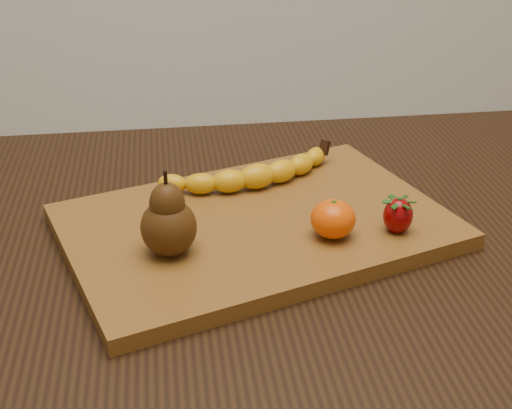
{
  "coord_description": "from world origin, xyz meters",
  "views": [
    {
      "loc": [
        -0.16,
        -0.76,
        1.2
      ],
      "look_at": [
        -0.05,
        -0.02,
        0.8
      ],
      "focal_mm": 50.0,
      "sensor_mm": 36.0,
      "label": 1
    }
  ],
  "objects": [
    {
      "name": "table",
      "position": [
        0.0,
        0.0,
        0.66
      ],
      "size": [
        1.0,
        0.7,
        0.76
      ],
      "color": "black",
      "rests_on": "ground"
    },
    {
      "name": "cutting_board",
      "position": [
        -0.05,
        -0.02,
        0.77
      ],
      "size": [
        0.52,
        0.42,
        0.02
      ],
      "primitive_type": "cube",
      "rotation": [
        0.0,
        0.0,
        0.31
      ],
      "color": "brown",
      "rests_on": "table"
    },
    {
      "name": "banana",
      "position": [
        -0.04,
        0.07,
        0.8
      ],
      "size": [
        0.22,
        0.11,
        0.03
      ],
      "primitive_type": null,
      "rotation": [
        0.0,
        0.0,
        0.28
      ],
      "color": "#F1AF0B",
      "rests_on": "cutting_board"
    },
    {
      "name": "pear",
      "position": [
        -0.16,
        -0.08,
        0.83
      ],
      "size": [
        0.07,
        0.07,
        0.1
      ],
      "primitive_type": null,
      "rotation": [
        0.0,
        0.0,
        0.14
      ],
      "color": "#43250A",
      "rests_on": "cutting_board"
    },
    {
      "name": "mandarin",
      "position": [
        0.03,
        -0.07,
        0.8
      ],
      "size": [
        0.06,
        0.06,
        0.04
      ],
      "primitive_type": "ellipsoid",
      "rotation": [
        0.0,
        0.0,
        -0.22
      ],
      "color": "#F44F02",
      "rests_on": "cutting_board"
    },
    {
      "name": "strawberry",
      "position": [
        0.11,
        -0.07,
        0.8
      ],
      "size": [
        0.04,
        0.04,
        0.04
      ],
      "primitive_type": null,
      "rotation": [
        0.0,
        0.0,
        -0.2
      ],
      "color": "#840306",
      "rests_on": "cutting_board"
    }
  ]
}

